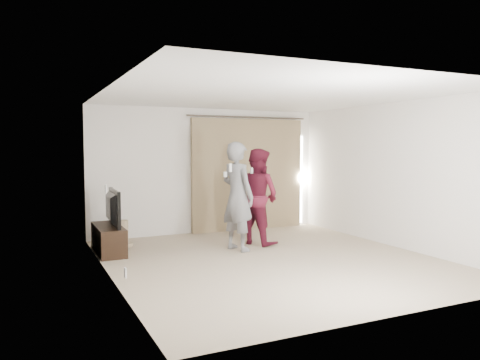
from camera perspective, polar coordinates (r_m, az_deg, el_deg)
name	(u,v)px	position (r m, az deg, el deg)	size (l,w,h in m)	color
floor	(271,260)	(7.57, 3.86, -9.68)	(5.50, 5.50, 0.00)	tan
wall_back	(209,171)	(9.87, -3.86, 1.14)	(5.00, 0.04, 2.60)	white
wall_left	(110,184)	(6.54, -15.62, -0.45)	(0.04, 5.50, 2.60)	white
ceiling	(272,95)	(7.40, 3.95, 10.27)	(5.00, 5.50, 0.01)	white
curtain	(249,174)	(10.18, 1.09, 0.69)	(2.80, 0.11, 2.46)	#8E7C57
tv_console	(109,239)	(8.31, -15.74, -6.96)	(0.42, 1.20, 0.46)	black
tv	(108,208)	(8.23, -15.81, -3.27)	(1.07, 0.14, 0.62)	black
scratching_post	(123,236)	(8.78, -14.09, -6.61)	(0.35, 0.35, 0.47)	tan
person_man	(238,196)	(8.10, -0.30, -1.99)	(0.66, 0.80, 1.89)	slate
person_woman	(258,196)	(8.66, 2.19, -2.01)	(0.95, 1.05, 1.77)	maroon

